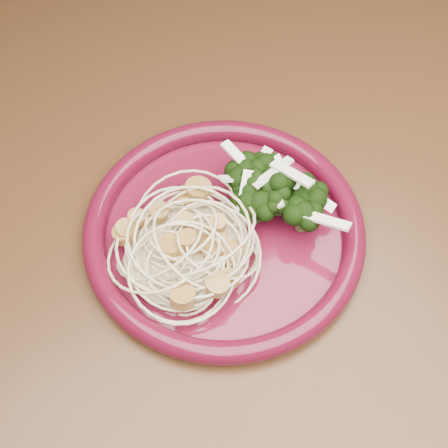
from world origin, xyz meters
TOP-DOWN VIEW (x-y plane):
  - dining_table at (0.00, 0.00)m, footprint 1.20×0.80m
  - dinner_plate at (0.07, -0.07)m, footprint 0.30×0.30m
  - spaghetti_pile at (0.03, -0.08)m, footprint 0.13×0.12m
  - scallop_cluster at (0.03, -0.08)m, footprint 0.13×0.13m
  - broccoli_pile at (0.12, -0.07)m, footprint 0.10×0.14m
  - onion_garnish at (0.12, -0.07)m, footprint 0.07×0.09m

SIDE VIEW (x-z plane):
  - dining_table at x=0.00m, z-range 0.28..1.03m
  - dinner_plate at x=0.07m, z-range 0.75..0.77m
  - spaghetti_pile at x=0.03m, z-range 0.76..0.78m
  - broccoli_pile at x=0.12m, z-range 0.76..0.80m
  - scallop_cluster at x=0.03m, z-range 0.78..0.82m
  - onion_garnish at x=0.12m, z-range 0.78..0.83m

